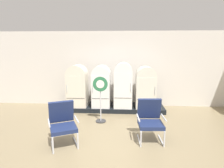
# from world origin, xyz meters

# --- Properties ---
(ground) EXTENTS (12.00, 10.00, 0.05)m
(ground) POSITION_xyz_m (0.00, 0.00, -0.03)
(ground) COLOR #827253
(back_wall) EXTENTS (11.76, 0.12, 2.90)m
(back_wall) POSITION_xyz_m (0.00, 3.66, 1.46)
(back_wall) COLOR silver
(back_wall) RESTS_ON ground
(display_plinth) EXTENTS (3.86, 0.95, 0.16)m
(display_plinth) POSITION_xyz_m (0.00, 3.02, 0.08)
(display_plinth) COLOR black
(display_plinth) RESTS_ON ground
(refrigerator_0) EXTENTS (0.71, 0.64, 1.52)m
(refrigerator_0) POSITION_xyz_m (-1.22, 2.90, 0.95)
(refrigerator_0) COLOR silver
(refrigerator_0) RESTS_ON display_plinth
(refrigerator_1) EXTENTS (0.64, 0.67, 1.50)m
(refrigerator_1) POSITION_xyz_m (-0.35, 2.91, 0.95)
(refrigerator_1) COLOR white
(refrigerator_1) RESTS_ON display_plinth
(refrigerator_2) EXTENTS (0.64, 0.65, 1.60)m
(refrigerator_2) POSITION_xyz_m (0.43, 2.90, 1.01)
(refrigerator_2) COLOR white
(refrigerator_2) RESTS_ON display_plinth
(refrigerator_3) EXTENTS (0.69, 0.71, 1.47)m
(refrigerator_3) POSITION_xyz_m (1.23, 2.93, 0.93)
(refrigerator_3) COLOR silver
(refrigerator_3) RESTS_ON display_plinth
(armchair_left) EXTENTS (0.82, 0.84, 1.02)m
(armchair_left) POSITION_xyz_m (-0.98, 0.43, 0.55)
(armchair_left) COLOR silver
(armchair_left) RESTS_ON ground
(armchair_right) EXTENTS (0.68, 0.69, 1.02)m
(armchair_right) POSITION_xyz_m (1.11, 0.78, 0.55)
(armchair_right) COLOR silver
(armchair_right) RESTS_ON ground
(sign_stand) EXTENTS (0.45, 0.32, 1.42)m
(sign_stand) POSITION_xyz_m (-0.25, 1.83, 0.69)
(sign_stand) COLOR #2D2D30
(sign_stand) RESTS_ON ground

